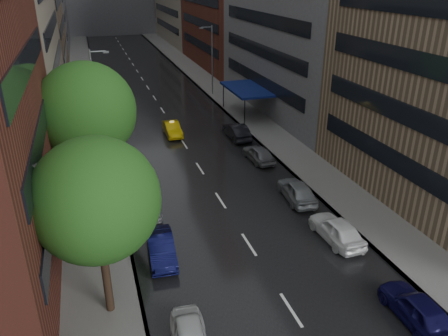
{
  "coord_description": "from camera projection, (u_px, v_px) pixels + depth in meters",
  "views": [
    {
      "loc": [
        -8.31,
        -11.16,
        15.46
      ],
      "look_at": [
        0.0,
        15.14,
        3.0
      ],
      "focal_mm": 35.0,
      "sensor_mm": 36.0,
      "label": 1
    }
  ],
  "objects": [
    {
      "name": "sidewalk_left",
      "position": [
        84.0,
        95.0,
        59.29
      ],
      "size": [
        4.0,
        140.0,
        0.15
      ],
      "primitive_type": "cube",
      "color": "gray",
      "rests_on": "ground"
    },
    {
      "name": "road",
      "position": [
        150.0,
        91.0,
        61.79
      ],
      "size": [
        14.0,
        140.0,
        0.01
      ],
      "primitive_type": "cube",
      "color": "black",
      "rests_on": "ground"
    },
    {
      "name": "tree_near",
      "position": [
        96.0,
        200.0,
        19.17
      ],
      "size": [
        5.75,
        5.75,
        9.16
      ],
      "color": "#382619",
      "rests_on": "ground"
    },
    {
      "name": "street_lamp_left",
      "position": [
        96.0,
        97.0,
        40.28
      ],
      "size": [
        1.74,
        0.22,
        9.0
      ],
      "color": "gray",
      "rests_on": "sidewalk_left"
    },
    {
      "name": "tree_far",
      "position": [
        85.0,
        89.0,
        39.84
      ],
      "size": [
        5.14,
        5.14,
        8.19
      ],
      "color": "#382619",
      "rests_on": "ground"
    },
    {
      "name": "parked_cars_right",
      "position": [
        296.0,
        190.0,
        32.2
      ],
      "size": [
        2.16,
        31.06,
        1.54
      ],
      "color": "#0F0D3F",
      "rests_on": "ground"
    },
    {
      "name": "taxi",
      "position": [
        172.0,
        129.0,
        44.81
      ],
      "size": [
        1.46,
        4.18,
        1.38
      ],
      "primitive_type": "imported",
      "rotation": [
        0.0,
        0.0,
        -0.0
      ],
      "color": "yellow",
      "rests_on": "ground"
    },
    {
      "name": "sidewalk_right",
      "position": [
        211.0,
        86.0,
        64.24
      ],
      "size": [
        4.0,
        140.0,
        0.15
      ],
      "primitive_type": "cube",
      "color": "gray",
      "rests_on": "ground"
    },
    {
      "name": "tree_mid",
      "position": [
        87.0,
        111.0,
        28.57
      ],
      "size": [
        6.49,
        6.49,
        10.34
      ],
      "color": "#382619",
      "rests_on": "ground"
    },
    {
      "name": "parked_cars_left",
      "position": [
        150.0,
        213.0,
        29.2
      ],
      "size": [
        2.84,
        23.19,
        1.47
      ],
      "color": "silver",
      "rests_on": "ground"
    },
    {
      "name": "street_lamp_right",
      "position": [
        212.0,
        59.0,
        57.56
      ],
      "size": [
        1.74,
        0.22,
        9.0
      ],
      "color": "gray",
      "rests_on": "sidewalk_right"
    },
    {
      "name": "awning",
      "position": [
        246.0,
        89.0,
        49.94
      ],
      "size": [
        4.0,
        8.0,
        3.12
      ],
      "color": "navy",
      "rests_on": "sidewalk_right"
    }
  ]
}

